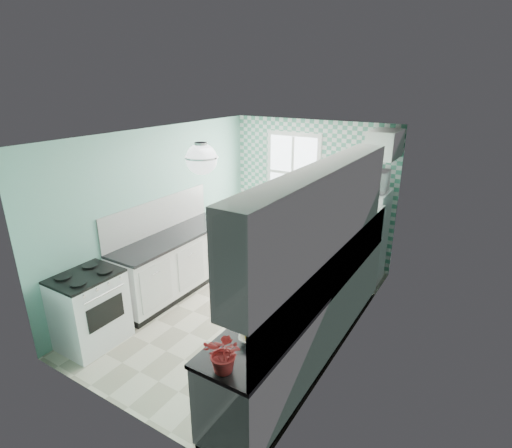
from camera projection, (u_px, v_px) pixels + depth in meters
The scene contains 26 objects.
floor at pixel (244, 310), 5.78m from camera, with size 3.00×4.40×0.02m, color #EEE1C6.
ceiling at pixel (242, 133), 4.91m from camera, with size 3.00×4.40×0.02m, color white.
wall_back at pixel (311, 191), 7.11m from camera, with size 3.00×0.02×2.50m, color #7ABAAA.
wall_front at pixel (108, 303), 3.58m from camera, with size 3.00×0.02×2.50m, color #7ABAAA.
wall_left at pixel (161, 210), 6.09m from camera, with size 0.02×4.40×2.50m, color #7ABAAA.
wall_right at pixel (352, 253), 4.60m from camera, with size 0.02×4.40×2.50m, color #7ABAAA.
accent_wall at pixel (311, 192), 7.09m from camera, with size 3.00×0.01×2.50m, color #56A98C.
window at pixel (293, 173), 7.14m from camera, with size 1.04×0.05×1.44m.
backsplash_right at pixel (338, 270), 4.31m from camera, with size 0.02×3.60×0.51m, color white.
backsplash_left at pixel (158, 215), 6.04m from camera, with size 0.02×2.15×0.51m, color white.
upper_cabinets_right at pixel (321, 211), 3.98m from camera, with size 0.33×3.20×0.90m, color white.
upper_cabinet_fridge at pixel (385, 144), 5.82m from camera, with size 0.40×0.74×0.40m, color white.
ceiling_light at pixel (201, 159), 4.34m from camera, with size 0.34×0.34×0.35m.
base_cabinets_right at pixel (310, 321), 4.71m from camera, with size 0.60×3.60×0.90m, color white.
countertop_right at pixel (311, 286), 4.55m from camera, with size 0.63×3.60×0.04m, color black.
base_cabinets_left at pixel (176, 264), 6.15m from camera, with size 0.60×2.15×0.90m, color white.
countertop_left at pixel (175, 236), 5.98m from camera, with size 0.63×2.15×0.04m, color black.
fridge at pixel (362, 236), 6.39m from camera, with size 0.66×0.66×1.53m.
stove at pixel (90, 308), 4.90m from camera, with size 0.62×0.77×0.93m.
sink at pixel (337, 260), 5.16m from camera, with size 0.46×0.38×0.53m.
rug at pixel (283, 298), 6.06m from camera, with size 0.68×0.98×0.02m, color maroon.
dish_towel at pixel (305, 293), 5.28m from camera, with size 0.02×0.24×0.36m, color #50B4B1.
fruit_bowl at pixel (255, 338), 3.55m from camera, with size 0.29×0.29×0.07m, color white.
potted_plant at pixel (225, 353), 3.14m from camera, with size 0.31×0.27×0.35m, color #A42A1C.
soap_bottle at pixel (354, 240), 5.53m from camera, with size 0.09×0.09×0.20m, color #9CAFB6.
microwave at pixel (368, 180), 6.07m from camera, with size 0.60×0.40×0.33m, color silver.
Camera 1 is at (2.77, -4.16, 3.15)m, focal length 28.00 mm.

